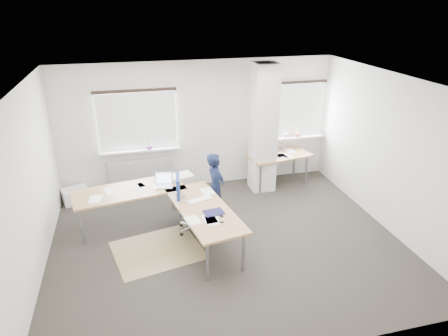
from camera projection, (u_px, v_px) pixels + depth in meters
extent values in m
plane|color=#2A2722|center=(227.00, 243.00, 7.02)|extent=(6.00, 6.00, 0.00)
cube|color=beige|center=(199.00, 125.00, 8.69)|extent=(6.00, 0.04, 2.80)
cube|color=beige|center=(286.00, 260.00, 4.24)|extent=(6.00, 0.04, 2.80)
cube|color=beige|center=(28.00, 190.00, 5.79)|extent=(0.04, 5.00, 2.80)
cube|color=beige|center=(389.00, 153.00, 7.14)|extent=(0.04, 5.00, 2.80)
cube|color=white|center=(228.00, 83.00, 5.91)|extent=(6.00, 5.00, 0.04)
cube|color=beige|center=(263.00, 129.00, 8.50)|extent=(0.50, 0.50, 2.78)
cube|color=white|center=(137.00, 121.00, 8.30)|extent=(1.60, 0.04, 1.20)
cube|color=white|center=(137.00, 122.00, 8.26)|extent=(1.60, 0.02, 1.20)
cube|color=white|center=(140.00, 150.00, 8.48)|extent=(1.70, 0.20, 0.04)
cube|color=white|center=(298.00, 110.00, 9.10)|extent=(1.20, 0.04, 1.20)
cube|color=white|center=(298.00, 111.00, 9.07)|extent=(1.20, 0.02, 1.20)
cube|color=white|center=(297.00, 137.00, 9.29)|extent=(1.30, 0.20, 0.04)
cube|color=silver|center=(142.00, 173.00, 8.71)|extent=(1.40, 0.10, 0.60)
cylinder|color=#7A3D87|center=(149.00, 147.00, 8.48)|extent=(0.12, 0.12, 0.08)
imported|color=#346A2A|center=(149.00, 145.00, 8.47)|extent=(0.09, 0.06, 0.17)
cylinder|color=#AC4F42|center=(297.00, 135.00, 9.24)|extent=(0.12, 0.12, 0.08)
imported|color=#346A2A|center=(298.00, 133.00, 9.23)|extent=(0.09, 0.07, 0.17)
cube|color=olive|center=(158.00, 250.00, 6.80)|extent=(1.64, 1.47, 0.01)
cube|color=white|center=(76.00, 195.00, 8.36)|extent=(0.61, 0.52, 0.31)
cube|color=olive|center=(129.00, 191.00, 7.30)|extent=(2.11, 1.14, 0.04)
cube|color=olive|center=(204.00, 209.00, 6.67)|extent=(1.14, 2.11, 0.04)
cylinder|color=gray|center=(82.00, 226.00, 6.86)|extent=(0.05, 0.05, 0.69)
cylinder|color=gray|center=(79.00, 211.00, 7.36)|extent=(0.05, 0.05, 0.69)
cylinder|color=gray|center=(172.00, 193.00, 8.04)|extent=(0.05, 0.05, 0.69)
cylinder|color=gray|center=(207.00, 262.00, 5.95)|extent=(0.05, 0.05, 0.69)
cylinder|color=gray|center=(243.00, 252.00, 6.17)|extent=(0.05, 0.05, 0.69)
cylinder|color=gray|center=(201.00, 202.00, 7.68)|extent=(0.05, 0.05, 0.69)
cube|color=#B7B7BC|center=(164.00, 186.00, 7.42)|extent=(0.36, 0.28, 0.01)
cube|color=#B7B7BC|center=(164.00, 178.00, 7.48)|extent=(0.33, 0.09, 0.22)
cube|color=silver|center=(164.00, 178.00, 7.48)|extent=(0.29, 0.08, 0.19)
cube|color=white|center=(199.00, 200.00, 6.92)|extent=(0.46, 0.27, 0.02)
cube|color=#131336|center=(214.00, 212.00, 6.52)|extent=(0.35, 0.28, 0.01)
cube|color=beige|center=(181.00, 177.00, 7.75)|extent=(0.52, 0.42, 0.07)
imported|color=white|center=(184.00, 195.00, 7.02)|extent=(0.07, 0.07, 0.07)
cylinder|color=silver|center=(222.00, 219.00, 6.24)|extent=(0.07, 0.07, 0.10)
cube|color=olive|center=(279.00, 155.00, 8.95)|extent=(1.50, 0.93, 0.04)
cylinder|color=gray|center=(260.00, 179.00, 8.66)|extent=(0.05, 0.05, 0.69)
cylinder|color=gray|center=(306.00, 170.00, 9.11)|extent=(0.05, 0.05, 0.69)
cylinder|color=gray|center=(250.00, 170.00, 9.08)|extent=(0.05, 0.05, 0.69)
cylinder|color=gray|center=(294.00, 162.00, 9.53)|extent=(0.05, 0.05, 0.69)
cube|color=#B7B7BC|center=(262.00, 155.00, 8.88)|extent=(0.38, 0.31, 0.01)
cube|color=#B7B7BC|center=(259.00, 149.00, 8.93)|extent=(0.33, 0.13, 0.22)
cube|color=silver|center=(259.00, 149.00, 8.93)|extent=(0.29, 0.11, 0.19)
cylinder|color=silver|center=(284.00, 149.00, 9.24)|extent=(0.10, 0.10, 0.02)
cylinder|color=silver|center=(285.00, 141.00, 9.16)|extent=(0.02, 0.16, 0.38)
cylinder|color=silver|center=(287.00, 134.00, 8.97)|extent=(0.02, 0.29, 0.13)
cone|color=silver|center=(290.00, 136.00, 8.85)|extent=(0.14, 0.16, 0.17)
cube|color=navy|center=(193.00, 207.00, 7.19)|extent=(0.54, 0.54, 0.08)
cube|color=navy|center=(178.00, 190.00, 7.03)|extent=(0.12, 0.42, 0.53)
cylinder|color=silver|center=(193.00, 217.00, 7.27)|extent=(0.06, 0.06, 0.36)
cylinder|color=black|center=(208.00, 228.00, 7.40)|extent=(0.07, 0.04, 0.06)
cylinder|color=black|center=(197.00, 221.00, 7.62)|extent=(0.06, 0.07, 0.06)
cylinder|color=black|center=(181.00, 225.00, 7.49)|extent=(0.07, 0.07, 0.06)
cylinder|color=black|center=(181.00, 234.00, 7.20)|extent=(0.07, 0.06, 0.06)
cylinder|color=black|center=(199.00, 236.00, 7.14)|extent=(0.04, 0.07, 0.06)
imported|color=black|center=(216.00, 187.00, 7.53)|extent=(0.51, 0.58, 1.35)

